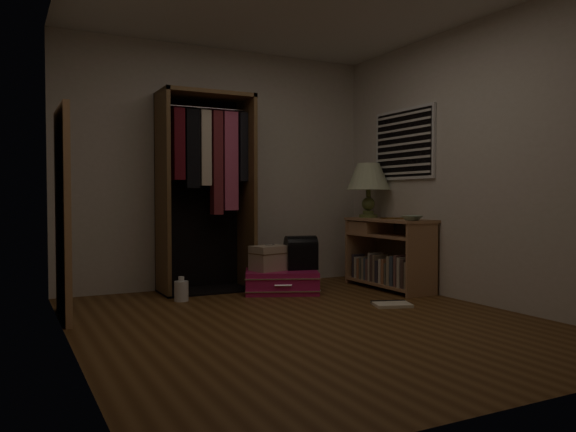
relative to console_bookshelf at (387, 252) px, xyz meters
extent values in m
plane|color=#563518|center=(-1.54, -1.04, -0.39)|extent=(4.00, 4.00, 0.00)
cube|color=beige|center=(-1.54, 0.96, 0.91)|extent=(3.50, 0.02, 2.60)
cube|color=beige|center=(-1.54, -3.04, 0.91)|extent=(3.50, 0.02, 2.60)
cube|color=beige|center=(0.21, -1.04, 0.91)|extent=(0.02, 4.00, 2.60)
cube|color=beige|center=(-3.29, -1.04, 0.91)|extent=(0.02, 4.00, 2.60)
cube|color=silver|center=(0.19, -0.04, 1.16)|extent=(0.03, 0.96, 0.76)
cube|color=black|center=(0.19, -0.04, 1.16)|extent=(0.03, 0.90, 0.70)
cube|color=silver|center=(0.18, -0.04, 0.84)|extent=(0.01, 0.88, 0.02)
cube|color=silver|center=(0.18, -0.04, 0.92)|extent=(0.01, 0.88, 0.02)
cube|color=silver|center=(0.18, -0.04, 1.00)|extent=(0.01, 0.88, 0.02)
cube|color=silver|center=(0.18, -0.04, 1.08)|extent=(0.01, 0.88, 0.02)
cube|color=silver|center=(0.18, -0.04, 1.16)|extent=(0.01, 0.88, 0.02)
cube|color=silver|center=(0.18, -0.04, 1.23)|extent=(0.01, 0.88, 0.02)
cube|color=silver|center=(0.18, -0.04, 1.31)|extent=(0.01, 0.88, 0.02)
cube|color=silver|center=(0.18, -0.04, 1.39)|extent=(0.01, 0.88, 0.02)
cube|color=silver|center=(0.18, -0.04, 1.47)|extent=(0.01, 0.88, 0.02)
cube|color=#A67650|center=(0.00, -0.57, -0.02)|extent=(0.40, 0.03, 0.75)
cube|color=#A67650|center=(0.00, 0.50, -0.02)|extent=(0.40, 0.03, 0.75)
cube|color=#A67650|center=(0.00, -0.04, -0.33)|extent=(0.40, 1.04, 0.03)
cube|color=#A67650|center=(0.00, -0.04, 0.18)|extent=(0.40, 1.04, 0.03)
cube|color=#A67650|center=(0.00, -0.04, 0.34)|extent=(0.42, 1.12, 0.03)
cube|color=brown|center=(0.19, -0.04, -0.02)|extent=(0.02, 1.10, 0.75)
cube|color=#A67650|center=(-0.01, 0.29, 0.25)|extent=(0.36, 0.38, 0.13)
cube|color=gray|center=(-0.07, -0.51, -0.19)|extent=(0.19, 0.03, 0.27)
cube|color=#4C3833|center=(-0.08, -0.46, -0.18)|extent=(0.17, 0.04, 0.29)
cube|color=#B7AD99|center=(-0.08, -0.40, -0.17)|extent=(0.18, 0.04, 0.30)
cube|color=brown|center=(-0.09, -0.35, -0.16)|extent=(0.15, 0.04, 0.32)
cube|color=#3F4C59|center=(-0.07, -0.29, -0.17)|extent=(0.20, 0.05, 0.30)
cube|color=gray|center=(-0.09, -0.23, -0.17)|extent=(0.15, 0.05, 0.30)
cube|color=#59594C|center=(-0.07, -0.19, -0.21)|extent=(0.20, 0.03, 0.22)
cube|color=#B2724C|center=(-0.07, -0.14, -0.19)|extent=(0.19, 0.04, 0.26)
cube|color=beige|center=(-0.09, -0.09, -0.19)|extent=(0.15, 0.04, 0.25)
cube|color=#332D38|center=(-0.07, -0.04, -0.20)|extent=(0.20, 0.05, 0.23)
cube|color=gray|center=(-0.08, 0.01, -0.18)|extent=(0.18, 0.03, 0.29)
cube|color=#4C3833|center=(-0.08, 0.06, -0.18)|extent=(0.16, 0.05, 0.29)
cube|color=#B7AD99|center=(-0.07, 0.10, -0.17)|extent=(0.19, 0.03, 0.30)
cube|color=brown|center=(-0.07, 0.14, -0.20)|extent=(0.19, 0.04, 0.23)
cube|color=#3F4C59|center=(-0.06, 0.18, -0.20)|extent=(0.22, 0.03, 0.24)
cube|color=gray|center=(-0.08, 0.22, -0.20)|extent=(0.16, 0.04, 0.23)
cube|color=#59594C|center=(-0.07, 0.26, -0.20)|extent=(0.19, 0.03, 0.23)
cube|color=#B2724C|center=(-0.06, 0.31, -0.21)|extent=(0.21, 0.04, 0.22)
cube|color=beige|center=(-0.08, 0.36, -0.20)|extent=(0.18, 0.03, 0.24)
cube|color=#332D38|center=(-0.09, 0.41, -0.19)|extent=(0.15, 0.04, 0.26)
cube|color=brown|center=(-2.24, 0.70, 0.63)|extent=(0.04, 0.50, 2.05)
cube|color=brown|center=(-1.33, 0.70, 0.63)|extent=(0.04, 0.50, 2.05)
cube|color=brown|center=(-1.79, 0.70, 1.64)|extent=(0.95, 0.50, 0.04)
cube|color=black|center=(-1.79, 0.94, 0.63)|extent=(0.95, 0.02, 2.05)
cube|color=black|center=(-1.79, 0.70, -0.38)|extent=(0.95, 0.50, 0.02)
cylinder|color=white|center=(-1.79, 0.70, 1.51)|extent=(0.87, 0.02, 0.02)
cube|color=#590F19|center=(-2.09, 0.68, 1.12)|extent=(0.11, 0.15, 0.72)
cube|color=black|center=(-1.94, 0.68, 1.08)|extent=(0.14, 0.13, 0.80)
cube|color=beige|center=(-1.80, 0.68, 1.09)|extent=(0.11, 0.12, 0.77)
cube|color=maroon|center=(-1.68, 0.68, 0.94)|extent=(0.10, 0.13, 1.07)
cube|color=#BF4C72|center=(-1.53, 0.68, 0.96)|extent=(0.15, 0.13, 1.03)
cube|color=black|center=(-1.36, 0.68, 1.11)|extent=(0.15, 0.15, 0.72)
cube|color=tan|center=(-3.24, -0.04, 0.46)|extent=(0.05, 0.80, 1.70)
cube|color=white|center=(-3.21, -0.04, 0.46)|extent=(0.01, 0.68, 1.58)
cube|color=#BD175A|center=(-1.13, 0.27, -0.28)|extent=(0.88, 0.77, 0.23)
cube|color=white|center=(-1.13, 0.27, -0.34)|extent=(0.91, 0.80, 0.01)
cube|color=white|center=(-1.13, 0.27, -0.22)|extent=(0.91, 0.80, 0.01)
cylinder|color=white|center=(-1.23, 0.02, -0.28)|extent=(0.16, 0.09, 0.02)
cube|color=tan|center=(-1.24, 0.31, -0.04)|extent=(0.42, 0.33, 0.25)
cube|color=brown|center=(-1.24, 0.31, 0.02)|extent=(0.43, 0.34, 0.01)
cylinder|color=white|center=(-1.24, 0.31, 0.10)|extent=(0.11, 0.04, 0.02)
cube|color=black|center=(-0.91, 0.26, -0.04)|extent=(0.36, 0.27, 0.25)
cylinder|color=black|center=(-0.91, 0.26, 0.08)|extent=(0.36, 0.27, 0.21)
cylinder|color=#4B5A2B|center=(0.00, 0.35, 0.37)|extent=(0.27, 0.27, 0.03)
cylinder|color=#4B5A2B|center=(0.00, 0.35, 0.41)|extent=(0.16, 0.16, 0.04)
sphere|color=#4B5A2B|center=(0.00, 0.35, 0.51)|extent=(0.19, 0.19, 0.15)
cylinder|color=#4B5A2B|center=(0.00, 0.35, 0.63)|extent=(0.07, 0.07, 0.09)
cone|color=beige|center=(0.00, 0.35, 0.82)|extent=(0.63, 0.63, 0.30)
cone|color=beige|center=(0.00, 0.35, 0.82)|extent=(0.57, 0.57, 0.28)
cylinder|color=olive|center=(0.00, -0.09, 0.36)|extent=(0.30, 0.30, 0.01)
imported|color=#9BBA9E|center=(-0.05, -0.47, 0.38)|extent=(0.24, 0.24, 0.05)
cylinder|color=silver|center=(-2.18, 0.28, -0.30)|extent=(0.16, 0.16, 0.19)
cylinder|color=silver|center=(-2.18, 0.28, -0.18)|extent=(0.07, 0.07, 0.04)
cube|color=#EBE2C5|center=(-0.55, -0.81, -0.38)|extent=(0.39, 0.35, 0.03)
cube|color=black|center=(-0.52, -0.71, -0.38)|extent=(0.32, 0.15, 0.03)
camera|label=1|loc=(-3.68, -4.86, 0.59)|focal=35.00mm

